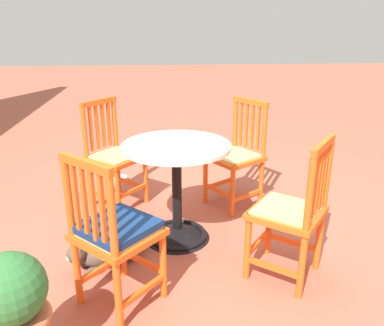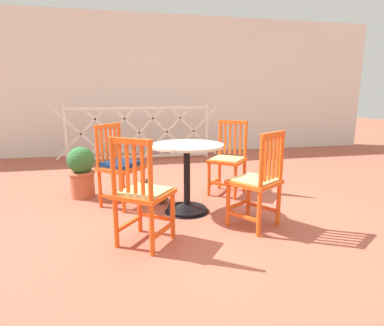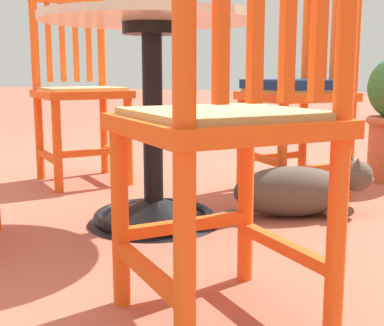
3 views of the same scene
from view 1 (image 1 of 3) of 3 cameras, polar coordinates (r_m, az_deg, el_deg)
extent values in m
plane|color=#AD5642|center=(2.98, 1.94, -11.01)|extent=(24.00, 24.00, 0.00)
cone|color=black|center=(2.98, -2.12, -9.85)|extent=(0.48, 0.48, 0.10)
torus|color=black|center=(2.99, -2.11, -10.27)|extent=(0.44, 0.44, 0.04)
cylinder|color=black|center=(2.83, -2.20, -4.19)|extent=(0.07, 0.07, 0.66)
cylinder|color=black|center=(2.72, -2.28, 1.82)|extent=(0.20, 0.20, 0.04)
cylinder|color=beige|center=(2.71, -2.29, 2.47)|extent=(0.76, 0.76, 0.02)
cylinder|color=#EA5619|center=(3.22, 5.85, -4.11)|extent=(0.04, 0.04, 0.45)
cylinder|color=#EA5619|center=(3.45, 1.95, -2.31)|extent=(0.04, 0.04, 0.45)
cylinder|color=#EA5619|center=(3.36, 10.18, 0.98)|extent=(0.04, 0.04, 0.91)
cylinder|color=#EA5619|center=(3.58, 6.16, 2.38)|extent=(0.04, 0.04, 0.91)
cube|color=#EA5619|center=(3.36, 7.91, -4.68)|extent=(0.21, 0.30, 0.03)
cube|color=#EA5619|center=(3.58, 4.02, -2.93)|extent=(0.21, 0.30, 0.03)
cube|color=#EA5619|center=(3.35, 3.81, -4.05)|extent=(0.30, 0.21, 0.03)
cube|color=#EA5619|center=(3.36, 6.07, 0.78)|extent=(0.55, 0.55, 0.04)
cube|color=tan|center=(3.36, 6.09, 1.13)|extent=(0.49, 0.49, 0.02)
cube|color=#EA5619|center=(3.34, 9.55, 4.93)|extent=(0.03, 0.03, 0.39)
cube|color=#EA5619|center=(3.39, 8.71, 5.18)|extent=(0.03, 0.03, 0.39)
cube|color=#EA5619|center=(3.43, 7.88, 5.41)|extent=(0.03, 0.03, 0.39)
cube|color=#EA5619|center=(3.48, 7.08, 5.65)|extent=(0.03, 0.03, 0.39)
cube|color=#EA5619|center=(3.36, 8.47, 8.76)|extent=(0.33, 0.24, 0.04)
cylinder|color=#EA5619|center=(3.48, -6.70, -2.24)|extent=(0.04, 0.04, 0.45)
cylinder|color=#EA5619|center=(3.25, -10.67, -4.07)|extent=(0.04, 0.04, 0.45)
cylinder|color=#EA5619|center=(3.62, -10.87, 2.33)|extent=(0.04, 0.04, 0.91)
cylinder|color=#EA5619|center=(3.41, -14.94, 0.87)|extent=(0.04, 0.04, 0.91)
cube|color=#EA5619|center=(3.62, -8.66, -2.89)|extent=(0.24, 0.28, 0.03)
cube|color=#EA5619|center=(3.40, -12.60, -4.68)|extent=(0.24, 0.28, 0.03)
cube|color=#EA5619|center=(3.39, -8.57, -3.99)|extent=(0.28, 0.24, 0.03)
cube|color=#EA5619|center=(3.40, -10.88, 0.75)|extent=(0.56, 0.56, 0.04)
cube|color=tan|center=(3.40, -10.90, 1.10)|extent=(0.49, 0.49, 0.02)
cube|color=#EA5619|center=(3.52, -11.90, 5.54)|extent=(0.03, 0.03, 0.39)
cube|color=#EA5619|center=(3.47, -12.71, 5.29)|extent=(0.03, 0.03, 0.39)
cube|color=#EA5619|center=(3.43, -13.55, 5.04)|extent=(0.03, 0.03, 0.39)
cube|color=#EA5619|center=(3.39, -14.40, 4.78)|extent=(0.03, 0.03, 0.39)
cube|color=#EA5619|center=(3.41, -13.41, 8.58)|extent=(0.31, 0.27, 0.04)
cylinder|color=#EA5619|center=(2.53, -10.01, -11.43)|extent=(0.04, 0.04, 0.45)
cylinder|color=#EA5619|center=(2.33, -4.19, -14.29)|extent=(0.04, 0.04, 0.45)
cylinder|color=#EA5619|center=(2.24, -16.88, -9.70)|extent=(0.04, 0.04, 0.91)
cylinder|color=#EA5619|center=(2.01, -11.05, -12.96)|extent=(0.04, 0.04, 0.91)
cube|color=#EA5619|center=(2.49, -12.87, -14.60)|extent=(0.27, 0.25, 0.03)
cube|color=#EA5619|center=(2.28, -7.14, -17.89)|extent=(0.27, 0.25, 0.03)
cube|color=#EA5619|center=(2.46, -7.19, -13.90)|extent=(0.25, 0.27, 0.03)
cube|color=#EA5619|center=(2.22, -10.62, -10.10)|extent=(0.57, 0.57, 0.04)
cube|color=tan|center=(2.21, -10.66, -9.60)|extent=(0.49, 0.49, 0.02)
cube|color=#EA5619|center=(2.09, -16.40, -4.96)|extent=(0.03, 0.03, 0.39)
cube|color=#EA5619|center=(2.04, -15.27, -5.49)|extent=(0.03, 0.03, 0.39)
cube|color=#EA5619|center=(1.99, -14.08, -6.05)|extent=(0.03, 0.03, 0.39)
cube|color=#EA5619|center=(1.94, -12.83, -6.63)|extent=(0.03, 0.03, 0.39)
cube|color=#EA5619|center=(1.94, -15.22, -0.15)|extent=(0.28, 0.30, 0.04)
cube|color=navy|center=(2.20, -10.71, -8.92)|extent=(0.51, 0.51, 0.04)
cylinder|color=#EA5619|center=(2.49, 8.04, -11.90)|extent=(0.04, 0.04, 0.45)
cylinder|color=#EA5619|center=(2.77, 11.08, -8.65)|extent=(0.04, 0.04, 0.45)
cylinder|color=#EA5619|center=(2.28, 16.16, -9.10)|extent=(0.04, 0.04, 0.91)
cylinder|color=#EA5619|center=(2.58, 18.45, -5.86)|extent=(0.04, 0.04, 0.91)
cube|color=#EA5619|center=(2.49, 11.60, -14.56)|extent=(0.23, 0.29, 0.03)
cube|color=#EA5619|center=(2.76, 14.28, -11.01)|extent=(0.23, 0.29, 0.03)
cube|color=#EA5619|center=(2.65, 9.58, -11.22)|extent=(0.29, 0.23, 0.03)
cube|color=#EA5619|center=(2.48, 13.54, -7.00)|extent=(0.56, 0.56, 0.04)
cube|color=tan|center=(2.47, 13.59, -6.54)|extent=(0.49, 0.49, 0.02)
cube|color=#EA5619|center=(2.24, 17.23, -3.32)|extent=(0.03, 0.03, 0.39)
cube|color=#EA5619|center=(2.30, 17.71, -2.74)|extent=(0.03, 0.03, 0.39)
cube|color=#EA5619|center=(2.37, 18.17, -2.20)|extent=(0.03, 0.03, 0.39)
cube|color=#EA5619|center=(2.43, 18.60, -1.68)|extent=(0.03, 0.03, 0.39)
cube|color=#EA5619|center=(2.27, 18.51, 2.45)|extent=(0.32, 0.26, 0.04)
ellipsoid|color=#4C4238|center=(2.73, -11.19, -12.21)|extent=(0.39, 0.48, 0.19)
ellipsoid|color=silver|center=(2.71, -13.18, -12.91)|extent=(0.22, 0.23, 0.14)
sphere|color=#4C4238|center=(2.64, -16.40, -12.52)|extent=(0.12, 0.12, 0.12)
ellipsoid|color=silver|center=(2.64, -17.27, -12.96)|extent=(0.07, 0.06, 0.04)
cone|color=#4C4238|center=(2.59, -16.05, -11.79)|extent=(0.04, 0.04, 0.04)
cone|color=#4C4238|center=(2.64, -16.48, -11.14)|extent=(0.04, 0.04, 0.04)
ellipsoid|color=#4C4238|center=(2.68, -14.00, -14.85)|extent=(0.11, 0.13, 0.05)
ellipsoid|color=#4C4238|center=(2.77, -14.78, -13.69)|extent=(0.11, 0.13, 0.05)
cylinder|color=#4C4238|center=(2.95, -6.18, -10.93)|extent=(0.21, 0.13, 0.04)
torus|color=#B25B3D|center=(2.01, -24.25, -19.90)|extent=(0.32, 0.32, 0.04)
sphere|color=#2D6B33|center=(1.92, -24.95, -16.18)|extent=(0.32, 0.32, 0.32)
cylinder|color=silver|center=(4.02, -10.41, -2.37)|extent=(0.17, 0.17, 0.05)
camera|label=2|loc=(3.82, 55.47, 6.96)|focal=29.92mm
camera|label=3|loc=(4.41, -14.61, 6.41)|focal=49.64mm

